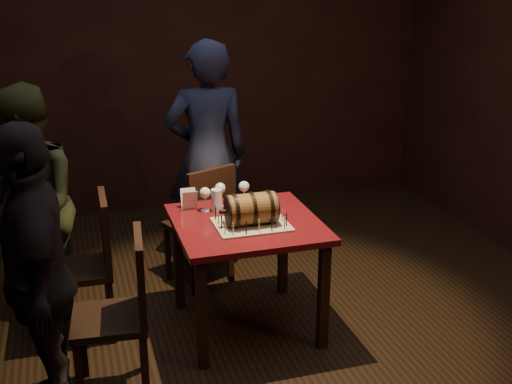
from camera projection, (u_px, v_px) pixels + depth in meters
room_shell at (245, 123)px, 3.73m from camera, size 5.04×5.04×2.80m
pub_table at (246, 237)px, 4.07m from camera, size 0.90×0.90×0.75m
cake_board at (251, 224)px, 3.96m from camera, size 0.45×0.35×0.01m
barrel_cake at (251, 209)px, 3.92m from camera, size 0.36×0.21×0.21m
birthday_candles at (251, 217)px, 3.94m from camera, size 0.40×0.30×0.09m
wine_glass_left at (205, 194)px, 4.16m from camera, size 0.07×0.07×0.16m
wine_glass_mid at (220, 189)px, 4.25m from camera, size 0.07×0.07×0.16m
wine_glass_right at (244, 187)px, 4.28m from camera, size 0.07×0.07×0.16m
pint_of_ale at (217, 201)px, 4.17m from camera, size 0.07×0.07×0.15m
menu_card at (189, 200)px, 4.21m from camera, size 0.10×0.05×0.13m
chair_back at (204, 219)px, 4.67m from camera, size 0.53×0.53×0.93m
chair_left_rear at (91, 258)px, 4.04m from camera, size 0.41×0.41×0.93m
chair_left_front at (124, 306)px, 3.47m from camera, size 0.43×0.43×0.93m
person_back at (207, 156)px, 4.94m from camera, size 0.66×0.44×1.78m
person_left_rear at (29, 208)px, 4.13m from camera, size 0.73×0.87×1.59m
person_left_front at (37, 277)px, 3.19m from camera, size 0.44×0.95×1.60m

